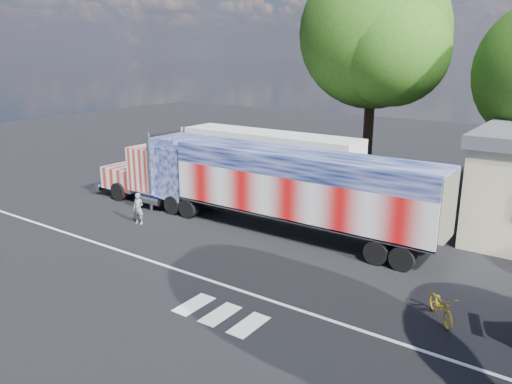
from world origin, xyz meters
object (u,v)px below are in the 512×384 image
Objects in this scene: woman at (138,209)px; tree_n_mid at (376,34)px; coach_bus at (269,159)px; semi_truck at (257,183)px; bicycle at (441,306)px.

tree_n_mid is (5.46, 16.95, 8.96)m from woman.
coach_bus is 0.83× the size of tree_n_mid.
coach_bus is 11.23m from tree_n_mid.
coach_bus is (-3.76, 6.74, -0.40)m from semi_truck.
tree_n_mid reaches higher than semi_truck.
coach_bus is 10.22m from woman.
semi_truck is 6.35m from woman.
semi_truck is at bearing 20.85° from woman.
coach_bus is 6.68× the size of bicycle.
tree_n_mid reaches higher than coach_bus.
tree_n_mid is (4.02, 6.88, 7.91)m from coach_bus.
woman reaches higher than bicycle.
coach_bus reaches higher than woman.
bicycle is (10.39, -4.20, -1.79)m from semi_truck.
tree_n_mid is at bearing 88.92° from semi_truck.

